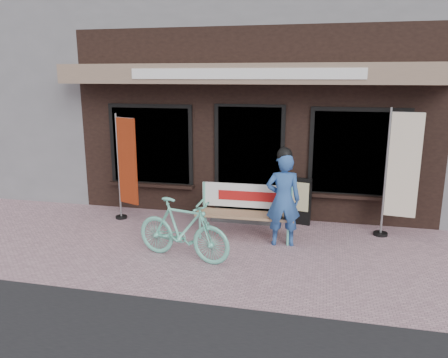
% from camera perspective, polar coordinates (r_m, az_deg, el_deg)
% --- Properties ---
extents(ground, '(70.00, 70.00, 0.00)m').
position_cam_1_polar(ground, '(6.86, 0.29, -9.98)').
color(ground, '#B88C98').
rests_on(ground, ground).
extents(storefront, '(7.00, 6.77, 6.00)m').
position_cam_1_polar(storefront, '(11.20, 6.11, 14.69)').
color(storefront, black).
rests_on(storefront, ground).
extents(bench, '(1.68, 0.46, 0.91)m').
position_cam_1_polar(bench, '(7.49, 2.88, -3.65)').
color(bench, '#69CEB3').
rests_on(bench, ground).
extents(person, '(0.61, 0.46, 1.62)m').
position_cam_1_polar(person, '(7.10, 7.74, -2.45)').
color(person, '#2C549A').
rests_on(person, ground).
extents(bicycle, '(1.62, 0.79, 0.94)m').
position_cam_1_polar(bicycle, '(6.62, -5.40, -6.58)').
color(bicycle, '#69CEB3').
rests_on(bicycle, ground).
extents(nobori_red, '(0.60, 0.33, 2.04)m').
position_cam_1_polar(nobori_red, '(8.39, -12.68, 1.57)').
color(nobori_red, gray).
rests_on(nobori_red, ground).
extents(nobori_cream, '(0.66, 0.27, 2.22)m').
position_cam_1_polar(nobori_cream, '(7.86, 22.01, 0.81)').
color(nobori_cream, gray).
rests_on(nobori_cream, ground).
extents(menu_stand, '(0.45, 0.19, 0.89)m').
position_cam_1_polar(menu_stand, '(8.24, 9.78, -2.79)').
color(menu_stand, black).
rests_on(menu_stand, ground).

